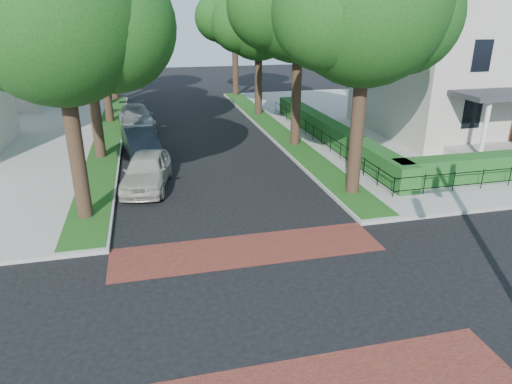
% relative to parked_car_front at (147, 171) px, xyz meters
% --- Properties ---
extents(ground, '(120.00, 120.00, 0.00)m').
position_rel_parked_car_front_xyz_m(ground, '(3.13, -10.03, -0.80)').
color(ground, black).
rests_on(ground, ground).
extents(sidewalk_ne, '(30.00, 30.00, 0.15)m').
position_rel_parked_car_front_xyz_m(sidewalk_ne, '(22.63, 8.97, -0.72)').
color(sidewalk_ne, gray).
rests_on(sidewalk_ne, ground).
extents(crosswalk_far, '(9.00, 2.20, 0.01)m').
position_rel_parked_car_front_xyz_m(crosswalk_far, '(3.13, -6.83, -0.79)').
color(crosswalk_far, maroon).
rests_on(crosswalk_far, ground).
extents(grass_strip_ne, '(1.60, 29.80, 0.02)m').
position_rel_parked_car_front_xyz_m(grass_strip_ne, '(8.53, 9.07, -0.64)').
color(grass_strip_ne, '#1A4814').
rests_on(grass_strip_ne, sidewalk_ne).
extents(grass_strip_nw, '(1.60, 29.80, 0.02)m').
position_rel_parked_car_front_xyz_m(grass_strip_nw, '(-2.27, 9.07, -0.64)').
color(grass_strip_nw, '#1A4814').
rests_on(grass_strip_nw, sidewalk_nw).
extents(tree_right_near, '(7.75, 6.67, 10.66)m').
position_rel_parked_car_front_xyz_m(tree_right_near, '(8.73, -2.79, 6.83)').
color(tree_right_near, black).
rests_on(tree_right_near, sidewalk_ne).
extents(tree_right_mid, '(8.25, 7.09, 11.22)m').
position_rel_parked_car_front_xyz_m(tree_right_mid, '(8.74, 5.22, 7.19)').
color(tree_right_mid, black).
rests_on(tree_right_mid, sidewalk_ne).
extents(tree_right_far, '(7.25, 6.23, 9.74)m').
position_rel_parked_car_front_xyz_m(tree_right_far, '(8.73, 14.19, 6.11)').
color(tree_right_far, black).
rests_on(tree_right_far, sidewalk_ne).
extents(tree_right_back, '(7.50, 6.45, 10.20)m').
position_rel_parked_car_front_xyz_m(tree_right_back, '(8.73, 23.20, 6.47)').
color(tree_right_back, black).
rests_on(tree_right_back, sidewalk_ne).
extents(tree_left_near, '(7.50, 6.45, 10.20)m').
position_rel_parked_car_front_xyz_m(tree_left_near, '(-2.27, -2.80, 6.47)').
color(tree_left_near, black).
rests_on(tree_left_near, sidewalk_nw).
extents(tree_left_far, '(7.00, 6.02, 9.86)m').
position_rel_parked_car_front_xyz_m(tree_left_far, '(-2.28, 14.19, 6.32)').
color(tree_left_far, black).
rests_on(tree_left_far, sidewalk_nw).
extents(tree_left_back, '(7.75, 6.66, 10.44)m').
position_rel_parked_car_front_xyz_m(tree_left_back, '(-2.27, 23.21, 6.61)').
color(tree_left_back, black).
rests_on(tree_left_back, sidewalk_nw).
extents(hedge_main_road, '(1.00, 18.00, 1.20)m').
position_rel_parked_car_front_xyz_m(hedge_main_road, '(10.83, 4.97, -0.05)').
color(hedge_main_road, '#194819').
rests_on(hedge_main_road, sidewalk_ne).
extents(fence_main_road, '(0.06, 18.00, 0.90)m').
position_rel_parked_car_front_xyz_m(fence_main_road, '(10.03, 4.97, -0.20)').
color(fence_main_road, black).
rests_on(fence_main_road, sidewalk_ne).
extents(house_victorian, '(13.00, 13.05, 12.48)m').
position_rel_parked_car_front_xyz_m(house_victorian, '(20.64, 5.89, 5.22)').
color(house_victorian, '#BAB4A6').
rests_on(house_victorian, sidewalk_ne).
extents(parked_car_front, '(2.66, 4.93, 1.59)m').
position_rel_parked_car_front_xyz_m(parked_car_front, '(0.00, 0.00, 0.00)').
color(parked_car_front, '#B2AEA0').
rests_on(parked_car_front, ground).
extents(parked_car_middle, '(2.31, 4.86, 1.54)m').
position_rel_parked_car_front_xyz_m(parked_car_middle, '(-0.23, 5.24, -0.03)').
color(parked_car_middle, '#1F262F').
rests_on(parked_car_middle, ground).
extents(parked_car_rear, '(2.68, 5.44, 1.52)m').
position_rel_parked_car_front_xyz_m(parked_car_rear, '(-0.47, 11.91, -0.04)').
color(parked_car_rear, gray).
rests_on(parked_car_rear, ground).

